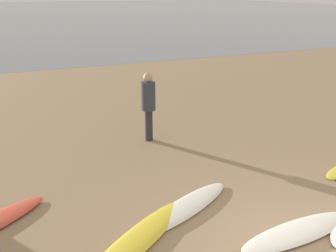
{
  "coord_description": "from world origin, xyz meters",
  "views": [
    {
      "loc": [
        -3.71,
        -3.02,
        3.76
      ],
      "look_at": [
        -0.38,
        4.82,
        0.6
      ],
      "focal_mm": 39.83,
      "sensor_mm": 36.0,
      "label": 1
    }
  ],
  "objects_px": {
    "surfboard_3": "(137,241)",
    "person_0": "(148,101)",
    "surfboard_4": "(186,207)",
    "surfboard_5": "(298,232)"
  },
  "relations": [
    {
      "from": "surfboard_4",
      "to": "person_0",
      "type": "distance_m",
      "value": 3.52
    },
    {
      "from": "surfboard_3",
      "to": "surfboard_4",
      "type": "distance_m",
      "value": 1.26
    },
    {
      "from": "surfboard_4",
      "to": "surfboard_5",
      "type": "distance_m",
      "value": 1.94
    },
    {
      "from": "surfboard_5",
      "to": "person_0",
      "type": "xyz_separation_m",
      "value": [
        -0.84,
        4.71,
        1.01
      ]
    },
    {
      "from": "surfboard_3",
      "to": "surfboard_4",
      "type": "height_order",
      "value": "surfboard_3"
    },
    {
      "from": "surfboard_5",
      "to": "person_0",
      "type": "height_order",
      "value": "person_0"
    },
    {
      "from": "surfboard_3",
      "to": "person_0",
      "type": "relative_size",
      "value": 1.46
    },
    {
      "from": "surfboard_3",
      "to": "person_0",
      "type": "distance_m",
      "value": 4.35
    },
    {
      "from": "surfboard_5",
      "to": "surfboard_3",
      "type": "bearing_deg",
      "value": 157.97
    },
    {
      "from": "surfboard_5",
      "to": "person_0",
      "type": "bearing_deg",
      "value": 96.15
    }
  ]
}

